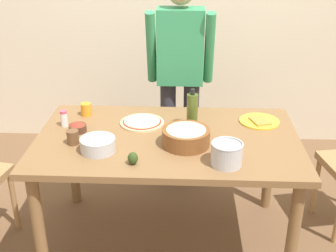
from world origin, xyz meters
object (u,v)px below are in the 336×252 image
object	(u,v)px
cup_orange	(86,109)
salt_shaker	(64,119)
dining_table	(168,150)
cup_small_brown	(73,137)
plate_with_slice	(259,121)
mixing_bowl_steel	(98,145)
popcorn_bowl	(186,135)
small_sauce_bowl	(78,127)
steel_pot	(227,154)
pizza_raw_on_board	(142,122)
olive_oil_bottle	(192,110)
person_cook	(180,71)
avocado	(133,158)

from	to	relation	value
cup_orange	salt_shaker	size ratio (longest dim) A/B	0.80
dining_table	cup_small_brown	distance (m)	0.58
plate_with_slice	mixing_bowl_steel	world-z (taller)	mixing_bowl_steel
popcorn_bowl	salt_shaker	xyz separation A→B (m)	(-0.78, 0.23, -0.01)
small_sauce_bowl	steel_pot	size ratio (longest dim) A/B	0.63
dining_table	cup_small_brown	bearing A→B (deg)	-167.99
cup_orange	pizza_raw_on_board	bearing A→B (deg)	-16.84
mixing_bowl_steel	dining_table	bearing A→B (deg)	27.41
small_sauce_bowl	cup_orange	distance (m)	0.26
popcorn_bowl	cup_small_brown	xyz separation A→B (m)	(-0.66, -0.02, -0.02)
salt_shaker	small_sauce_bowl	bearing A→B (deg)	-36.31
pizza_raw_on_board	cup_orange	world-z (taller)	cup_orange
plate_with_slice	olive_oil_bottle	size ratio (longest dim) A/B	1.02
dining_table	small_sauce_bowl	xyz separation A→B (m)	(-0.56, 0.05, 0.12)
person_cook	cup_orange	world-z (taller)	person_cook
plate_with_slice	mixing_bowl_steel	size ratio (longest dim) A/B	1.30
dining_table	avocado	world-z (taller)	avocado
salt_shaker	avocado	size ratio (longest dim) A/B	1.51
pizza_raw_on_board	cup_small_brown	distance (m)	0.49
pizza_raw_on_board	olive_oil_bottle	xyz separation A→B (m)	(0.32, -0.03, 0.10)
cup_orange	small_sauce_bowl	bearing A→B (deg)	-89.70
cup_orange	plate_with_slice	bearing A→B (deg)	-3.13
person_cook	small_sauce_bowl	xyz separation A→B (m)	(-0.62, -0.71, -0.15)
dining_table	cup_small_brown	world-z (taller)	cup_small_brown
person_cook	steel_pot	world-z (taller)	person_cook
person_cook	olive_oil_bottle	xyz separation A→B (m)	(0.09, -0.60, -0.07)
mixing_bowl_steel	pizza_raw_on_board	bearing A→B (deg)	61.50
popcorn_bowl	cup_orange	xyz separation A→B (m)	(-0.68, 0.41, -0.02)
pizza_raw_on_board	steel_pot	world-z (taller)	steel_pot
small_sauce_bowl	salt_shaker	world-z (taller)	salt_shaker
plate_with_slice	small_sauce_bowl	size ratio (longest dim) A/B	2.36
pizza_raw_on_board	plate_with_slice	xyz separation A→B (m)	(0.77, 0.05, -0.00)
small_sauce_bowl	steel_pot	xyz separation A→B (m)	(0.90, -0.37, 0.04)
dining_table	plate_with_slice	xyz separation A→B (m)	(0.59, 0.24, 0.10)
person_cook	avocado	world-z (taller)	person_cook
person_cook	olive_oil_bottle	bearing A→B (deg)	-81.46
salt_shaker	olive_oil_bottle	bearing A→B (deg)	1.97
steel_pot	cup_orange	size ratio (longest dim) A/B	2.04
pizza_raw_on_board	small_sauce_bowl	size ratio (longest dim) A/B	2.58
popcorn_bowl	cup_orange	bearing A→B (deg)	149.04
plate_with_slice	cup_small_brown	xyz separation A→B (m)	(-1.14, -0.36, 0.03)
dining_table	small_sauce_bowl	world-z (taller)	small_sauce_bowl
plate_with_slice	steel_pot	distance (m)	0.62
popcorn_bowl	mixing_bowl_steel	distance (m)	0.51
avocado	plate_with_slice	bearing A→B (deg)	37.43
olive_oil_bottle	cup_orange	xyz separation A→B (m)	(-0.71, 0.15, -0.07)
plate_with_slice	small_sauce_bowl	xyz separation A→B (m)	(-1.15, -0.19, 0.02)
pizza_raw_on_board	cup_small_brown	world-z (taller)	cup_small_brown
dining_table	steel_pot	distance (m)	0.49
person_cook	mixing_bowl_steel	world-z (taller)	person_cook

